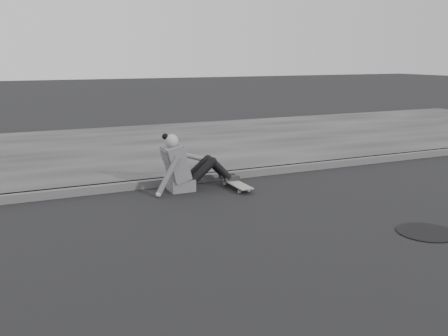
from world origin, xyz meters
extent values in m
plane|color=black|center=(0.00, 0.00, 0.00)|extent=(80.00, 80.00, 0.00)
cube|color=#4C4C4C|center=(0.00, 2.58, 0.06)|extent=(24.00, 0.16, 0.12)
cube|color=#363636|center=(0.00, 5.60, 0.06)|extent=(24.00, 6.00, 0.12)
cylinder|color=black|center=(1.80, -0.69, 0.01)|extent=(0.66, 0.66, 0.01)
cylinder|color=gray|center=(0.60, 1.70, 0.03)|extent=(0.03, 0.05, 0.05)
cylinder|color=gray|center=(0.75, 1.70, 0.03)|extent=(0.03, 0.05, 0.05)
cylinder|color=gray|center=(0.60, 2.22, 0.03)|extent=(0.03, 0.05, 0.05)
cylinder|color=gray|center=(0.75, 2.22, 0.03)|extent=(0.03, 0.05, 0.05)
cube|color=#313134|center=(0.67, 1.70, 0.06)|extent=(0.16, 0.04, 0.03)
cube|color=#313134|center=(0.67, 2.22, 0.06)|extent=(0.16, 0.04, 0.03)
cube|color=gray|center=(0.67, 1.96, 0.08)|extent=(0.20, 0.78, 0.02)
cube|color=#58595B|center=(-0.13, 2.21, 0.09)|extent=(0.36, 0.34, 0.18)
cube|color=#58595B|center=(-0.20, 2.21, 0.43)|extent=(0.37, 0.40, 0.57)
cube|color=#58595B|center=(-0.33, 2.21, 0.55)|extent=(0.14, 0.30, 0.20)
cylinder|color=#9A9A9A|center=(-0.25, 2.21, 0.67)|extent=(0.09, 0.09, 0.08)
sphere|color=#9A9A9A|center=(-0.26, 2.21, 0.76)|extent=(0.20, 0.20, 0.20)
sphere|color=black|center=(-0.35, 2.23, 0.83)|extent=(0.09, 0.09, 0.09)
cylinder|color=black|center=(0.19, 2.12, 0.28)|extent=(0.43, 0.13, 0.39)
cylinder|color=black|center=(0.19, 2.30, 0.28)|extent=(0.43, 0.13, 0.39)
cylinder|color=black|center=(0.49, 2.12, 0.28)|extent=(0.35, 0.11, 0.36)
cylinder|color=black|center=(0.49, 2.30, 0.28)|extent=(0.35, 0.11, 0.36)
sphere|color=black|center=(0.35, 2.12, 0.42)|extent=(0.13, 0.13, 0.13)
sphere|color=black|center=(0.35, 2.30, 0.42)|extent=(0.13, 0.13, 0.13)
cube|color=#252525|center=(0.67, 2.12, 0.12)|extent=(0.24, 0.08, 0.07)
cube|color=#252525|center=(0.67, 2.30, 0.12)|extent=(0.24, 0.08, 0.07)
cylinder|color=#58595B|center=(-0.40, 2.00, 0.29)|extent=(0.38, 0.08, 0.58)
sphere|color=#9A9A9A|center=(-0.55, 1.99, 0.04)|extent=(0.08, 0.08, 0.08)
cylinder|color=#58595B|center=(0.04, 2.37, 0.49)|extent=(0.48, 0.08, 0.21)
camera|label=1|loc=(-2.54, -4.63, 1.97)|focal=40.00mm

